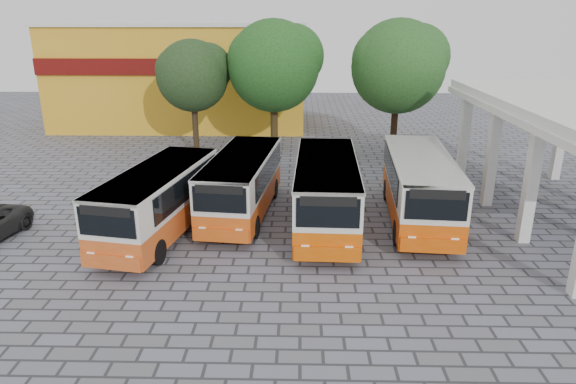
{
  "coord_description": "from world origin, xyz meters",
  "views": [
    {
      "loc": [
        -1.31,
        -17.61,
        8.72
      ],
      "look_at": [
        -1.78,
        3.45,
        1.5
      ],
      "focal_mm": 32.0,
      "sensor_mm": 36.0,
      "label": 1
    }
  ],
  "objects_px": {
    "bus_far_left": "(158,198)",
    "bus_centre_left": "(242,181)",
    "bus_centre_right": "(326,189)",
    "bus_far_right": "(420,184)"
  },
  "relations": [
    {
      "from": "bus_centre_right",
      "to": "bus_far_right",
      "type": "xyz_separation_m",
      "value": [
        4.14,
        0.79,
        0.0
      ]
    },
    {
      "from": "bus_far_left",
      "to": "bus_far_right",
      "type": "relative_size",
      "value": 0.96
    },
    {
      "from": "bus_far_left",
      "to": "bus_centre_left",
      "type": "bearing_deg",
      "value": 47.4
    },
    {
      "from": "bus_centre_left",
      "to": "bus_far_right",
      "type": "height_order",
      "value": "bus_far_right"
    },
    {
      "from": "bus_far_left",
      "to": "bus_centre_right",
      "type": "distance_m",
      "value": 7.02
    },
    {
      "from": "bus_centre_right",
      "to": "bus_far_right",
      "type": "bearing_deg",
      "value": 12.91
    },
    {
      "from": "bus_far_left",
      "to": "bus_centre_left",
      "type": "distance_m",
      "value": 4.0
    },
    {
      "from": "bus_centre_left",
      "to": "bus_centre_right",
      "type": "distance_m",
      "value": 4.0
    },
    {
      "from": "bus_far_left",
      "to": "bus_centre_left",
      "type": "xyz_separation_m",
      "value": [
        3.19,
        2.4,
        -0.01
      ]
    },
    {
      "from": "bus_far_right",
      "to": "bus_centre_right",
      "type": "bearing_deg",
      "value": -164.45
    }
  ]
}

